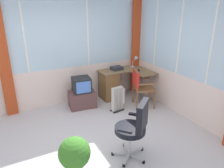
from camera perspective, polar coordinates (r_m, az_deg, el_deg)
ground at (r=4.01m, az=-4.77°, el=-16.48°), size 5.46×5.05×0.06m
north_window_panel at (r=5.28m, az=-14.14°, el=8.87°), size 4.46×0.07×2.77m
east_window_panel at (r=4.68m, az=21.22°, el=6.78°), size 0.07×4.05×2.77m
curtain_north_left at (r=5.07m, az=-27.45°, el=6.24°), size 0.25×0.09×2.67m
curtain_corner at (r=6.03m, az=6.52°, el=10.25°), size 0.25×0.10×2.67m
desk at (r=5.65m, az=-0.12°, el=0.08°), size 1.27×1.04×0.77m
desk_lamp at (r=5.95m, az=6.51°, el=6.53°), size 0.23×0.20×0.32m
tv_remote at (r=5.64m, az=7.28°, el=3.73°), size 0.12×0.15×0.02m
paper_tray at (r=5.66m, az=1.28°, el=4.32°), size 0.31×0.24×0.09m
wooden_armchair at (r=5.17m, az=7.44°, el=0.10°), size 0.62×0.62×0.94m
office_chair at (r=3.39m, az=6.22°, el=-11.11°), size 0.61×0.61×1.02m
tv_on_stand at (r=5.24m, az=-8.14°, el=-2.75°), size 0.68×0.50×0.77m
space_heater at (r=5.02m, az=1.69°, el=-4.02°), size 0.36×0.21×0.60m
potted_plant at (r=3.33m, az=-10.13°, el=-18.18°), size 0.48×0.48×0.58m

